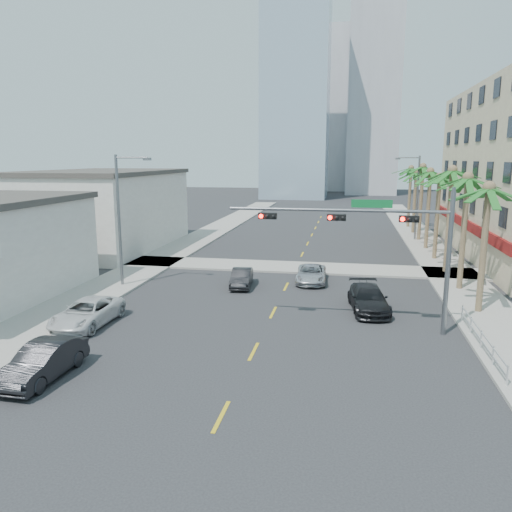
# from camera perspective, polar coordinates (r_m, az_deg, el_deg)

# --- Properties ---
(ground) EXTENTS (260.00, 260.00, 0.00)m
(ground) POSITION_cam_1_polar(r_m,az_deg,el_deg) (19.85, -2.51, -15.11)
(ground) COLOR #262628
(ground) RESTS_ON ground
(sidewalk_right) EXTENTS (4.00, 120.00, 0.15)m
(sidewalk_right) POSITION_cam_1_polar(r_m,az_deg,el_deg) (39.14, 21.95, -2.52)
(sidewalk_right) COLOR gray
(sidewalk_right) RESTS_ON ground
(sidewalk_left) EXTENTS (4.00, 120.00, 0.15)m
(sidewalk_left) POSITION_cam_1_polar(r_m,az_deg,el_deg) (41.56, -12.48, -1.20)
(sidewalk_left) COLOR gray
(sidewalk_left) RESTS_ON ground
(sidewalk_cross) EXTENTS (80.00, 4.00, 0.15)m
(sidewalk_cross) POSITION_cam_1_polar(r_m,az_deg,el_deg) (40.48, 4.52, -1.29)
(sidewalk_cross) COLOR gray
(sidewalk_cross) RESTS_ON ground
(building_left_far) EXTENTS (11.00, 18.00, 7.20)m
(building_left_far) POSITION_cam_1_polar(r_m,az_deg,el_deg) (51.35, -16.91, 4.89)
(building_left_far) COLOR beige
(building_left_far) RESTS_ON ground
(tower_far_left) EXTENTS (14.00, 14.00, 48.00)m
(tower_far_left) POSITION_cam_1_polar(r_m,az_deg,el_deg) (113.99, 4.61, 18.80)
(tower_far_left) COLOR #99B2C6
(tower_far_left) RESTS_ON ground
(tower_far_right) EXTENTS (12.00, 12.00, 60.00)m
(tower_far_right) POSITION_cam_1_polar(r_m,az_deg,el_deg) (129.18, 13.43, 20.33)
(tower_far_right) COLOR #ADADB2
(tower_far_right) RESTS_ON ground
(tower_far_center) EXTENTS (16.00, 16.00, 42.00)m
(tower_far_center) POSITION_cam_1_polar(r_m,az_deg,el_deg) (143.03, 7.98, 15.96)
(tower_far_center) COLOR #ADADB2
(tower_far_center) RESTS_ON ground
(traffic_signal_mast) EXTENTS (11.12, 0.54, 7.20)m
(traffic_signal_mast) POSITION_cam_1_polar(r_m,az_deg,el_deg) (25.61, 14.26, 2.46)
(traffic_signal_mast) COLOR slate
(traffic_signal_mast) RESTS_ON ground
(palm_tree_0) EXTENTS (4.80, 4.80, 7.80)m
(palm_tree_0) POSITION_cam_1_polar(r_m,az_deg,el_deg) (30.32, 25.08, 6.91)
(palm_tree_0) COLOR brown
(palm_tree_0) RESTS_ON ground
(palm_tree_1) EXTENTS (4.80, 4.80, 8.16)m
(palm_tree_1) POSITION_cam_1_polar(r_m,az_deg,el_deg) (35.36, 23.06, 8.09)
(palm_tree_1) COLOR brown
(palm_tree_1) RESTS_ON ground
(palm_tree_2) EXTENTS (4.80, 4.80, 8.52)m
(palm_tree_2) POSITION_cam_1_polar(r_m,az_deg,el_deg) (40.44, 21.53, 8.97)
(palm_tree_2) COLOR brown
(palm_tree_2) RESTS_ON ground
(palm_tree_3) EXTENTS (4.80, 4.80, 7.80)m
(palm_tree_3) POSITION_cam_1_polar(r_m,az_deg,el_deg) (45.58, 20.26, 8.35)
(palm_tree_3) COLOR brown
(palm_tree_3) RESTS_ON ground
(palm_tree_4) EXTENTS (4.80, 4.80, 8.16)m
(palm_tree_4) POSITION_cam_1_polar(r_m,az_deg,el_deg) (50.71, 19.32, 9.02)
(palm_tree_4) COLOR brown
(palm_tree_4) RESTS_ON ground
(palm_tree_5) EXTENTS (4.80, 4.80, 8.52)m
(palm_tree_5) POSITION_cam_1_polar(r_m,az_deg,el_deg) (55.84, 18.55, 9.56)
(palm_tree_5) COLOR brown
(palm_tree_5) RESTS_ON ground
(palm_tree_6) EXTENTS (4.80, 4.80, 7.80)m
(palm_tree_6) POSITION_cam_1_polar(r_m,az_deg,el_deg) (61.02, 17.85, 9.04)
(palm_tree_6) COLOR brown
(palm_tree_6) RESTS_ON ground
(palm_tree_7) EXTENTS (4.80, 4.80, 8.16)m
(palm_tree_7) POSITION_cam_1_polar(r_m,az_deg,el_deg) (66.17, 17.31, 9.50)
(palm_tree_7) COLOR brown
(palm_tree_7) RESTS_ON ground
(streetlight_left) EXTENTS (2.55, 0.25, 9.00)m
(streetlight_left) POSITION_cam_1_polar(r_m,az_deg,el_deg) (34.96, -15.12, 4.66)
(streetlight_left) COLOR slate
(streetlight_left) RESTS_ON ground
(streetlight_right) EXTENTS (2.55, 0.25, 9.00)m
(streetlight_right) POSITION_cam_1_polar(r_m,az_deg,el_deg) (55.88, 17.76, 6.81)
(streetlight_right) COLOR slate
(streetlight_right) RESTS_ON ground
(guardrail) EXTENTS (0.08, 8.08, 1.00)m
(guardrail) POSITION_cam_1_polar(r_m,az_deg,el_deg) (25.47, 24.34, -8.44)
(guardrail) COLOR silver
(guardrail) RESTS_ON ground
(car_parked_mid) EXTENTS (1.67, 4.45, 1.45)m
(car_parked_mid) POSITION_cam_1_polar(r_m,az_deg,el_deg) (22.23, -23.14, -11.03)
(car_parked_mid) COLOR black
(car_parked_mid) RESTS_ON ground
(car_parked_far) EXTENTS (2.42, 5.04, 1.39)m
(car_parked_far) POSITION_cam_1_polar(r_m,az_deg,el_deg) (28.13, -18.74, -6.16)
(car_parked_far) COLOR silver
(car_parked_far) RESTS_ON ground
(car_lane_left) EXTENTS (1.69, 3.87, 1.24)m
(car_lane_left) POSITION_cam_1_polar(r_m,az_deg,el_deg) (34.55, -1.66, -2.51)
(car_lane_left) COLOR black
(car_lane_left) RESTS_ON ground
(car_lane_center) EXTENTS (2.21, 4.52, 1.24)m
(car_lane_center) POSITION_cam_1_polar(r_m,az_deg,el_deg) (35.88, 6.32, -2.06)
(car_lane_center) COLOR silver
(car_lane_center) RESTS_ON ground
(car_lane_right) EXTENTS (2.62, 5.17, 1.44)m
(car_lane_right) POSITION_cam_1_polar(r_m,az_deg,el_deg) (29.84, 12.73, -4.80)
(car_lane_right) COLOR black
(car_lane_right) RESTS_ON ground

